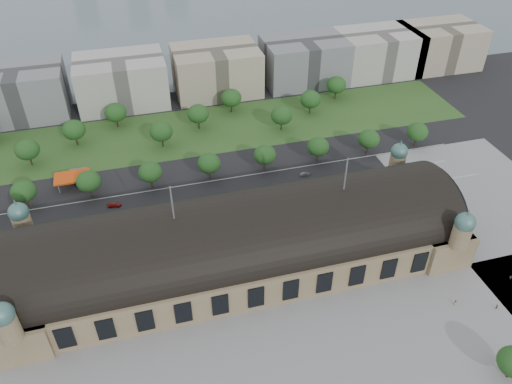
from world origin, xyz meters
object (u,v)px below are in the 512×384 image
object	(u,v)px
parked_car_3	(118,244)
pedestrian_0	(455,303)
parked_car_2	(56,253)
parked_car_1	(54,255)
traffic_car_6	(427,171)
traffic_car_5	(305,174)
bus_mid	(248,202)
traffic_car_3	(114,205)
traffic_car_4	(224,201)
pedestrian_1	(497,307)
parked_car_5	(145,239)
bus_east	(279,197)
parked_car_4	(60,247)
parked_car_6	(116,244)
bus_west	(211,213)
traffic_car_2	(84,225)
pedestrian_2	(511,277)
petrol_station	(76,176)

from	to	relation	value
parked_car_3	pedestrian_0	distance (m)	114.12
parked_car_2	parked_car_1	bearing A→B (deg)	-49.35
parked_car_1	traffic_car_6	bearing A→B (deg)	58.81
parked_car_3	traffic_car_6	bearing A→B (deg)	64.22
parked_car_2	traffic_car_6	bearing A→B (deg)	66.66
traffic_car_5	bus_mid	world-z (taller)	bus_mid
parked_car_2	bus_mid	size ratio (longest dim) A/B	0.44
traffic_car_6	parked_car_1	size ratio (longest dim) A/B	1.04
traffic_car_3	traffic_car_5	xyz separation A→B (m)	(78.85, 0.00, -0.02)
traffic_car_4	pedestrian_1	bearing A→B (deg)	36.46
traffic_car_6	parked_car_5	world-z (taller)	traffic_car_6
bus_east	pedestrian_0	world-z (taller)	bus_east
parked_car_4	pedestrian_0	bearing A→B (deg)	36.04
traffic_car_3	traffic_car_4	size ratio (longest dim) A/B	1.29
pedestrian_0	parked_car_5	bearing A→B (deg)	168.06
parked_car_5	parked_car_6	world-z (taller)	parked_car_6
parked_car_2	bus_west	size ratio (longest dim) A/B	0.42
traffic_car_4	parked_car_6	distance (m)	44.73
parked_car_5	pedestrian_1	xyz separation A→B (m)	(101.86, -60.06, 0.18)
parked_car_6	pedestrian_1	world-z (taller)	pedestrian_1
traffic_car_6	parked_car_2	world-z (taller)	traffic_car_6
parked_car_5	pedestrian_0	xyz separation A→B (m)	(90.42, -55.24, 0.17)
traffic_car_6	bus_west	bearing A→B (deg)	-89.47
parked_car_6	traffic_car_2	bearing A→B (deg)	-173.49
traffic_car_3	bus_mid	world-z (taller)	bus_mid
parked_car_1	bus_east	distance (m)	85.03
parked_car_2	parked_car_4	world-z (taller)	parked_car_4
parked_car_5	pedestrian_2	world-z (taller)	pedestrian_2
parked_car_1	pedestrian_1	xyz separation A→B (m)	(133.00, -60.48, 0.18)
traffic_car_2	traffic_car_6	world-z (taller)	traffic_car_6
bus_mid	bus_west	bearing A→B (deg)	99.55
bus_west	traffic_car_2	bearing A→B (deg)	79.44
traffic_car_5	bus_west	size ratio (longest dim) A/B	0.39
petrol_station	bus_east	xyz separation A→B (m)	(77.37, -34.74, -1.13)
traffic_car_2	bus_east	distance (m)	74.71
parked_car_3	pedestrian_1	distance (m)	126.47
traffic_car_4	parked_car_3	bearing A→B (deg)	-78.17
parked_car_6	parked_car_5	bearing A→B (deg)	58.16
petrol_station	traffic_car_4	size ratio (longest dim) A/B	3.55
parked_car_5	pedestrian_0	bearing A→B (deg)	18.59
parked_car_2	bus_mid	distance (m)	72.22
petrol_station	pedestrian_0	size ratio (longest dim) A/B	7.33
parked_car_2	parked_car_4	bearing A→B (deg)	126.52
traffic_car_2	bus_west	size ratio (longest dim) A/B	0.50
bus_east	parked_car_1	bearing A→B (deg)	95.43
petrol_station	pedestrian_2	xyz separation A→B (m)	(138.20, -94.90, -1.99)
pedestrian_2	traffic_car_3	bearing A→B (deg)	57.90
parked_car_3	parked_car_6	world-z (taller)	parked_car_6
parked_car_5	parked_car_6	size ratio (longest dim) A/B	1.01
traffic_car_2	traffic_car_6	distance (m)	141.28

